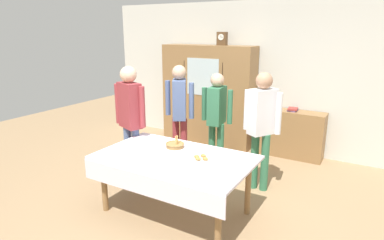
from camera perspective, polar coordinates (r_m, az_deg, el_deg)
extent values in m
plane|color=#997A56|center=(4.41, -1.36, -14.39)|extent=(12.00, 12.00, 0.00)
cube|color=silver|center=(6.29, 11.45, 7.41)|extent=(6.40, 0.10, 2.70)
cylinder|color=olive|center=(4.26, -14.95, -10.67)|extent=(0.07, 0.07, 0.71)
cylinder|color=olive|center=(3.45, 4.56, -16.83)|extent=(0.07, 0.07, 0.71)
cylinder|color=olive|center=(4.82, -8.02, -7.18)|extent=(0.07, 0.07, 0.71)
cylinder|color=olive|center=(4.11, 9.67, -11.38)|extent=(0.07, 0.07, 0.71)
cube|color=silver|center=(3.94, -2.96, -6.46)|extent=(1.84, 1.10, 0.03)
cube|color=silver|center=(3.59, -7.83, -11.23)|extent=(1.84, 0.01, 0.24)
cube|color=olive|center=(6.44, 2.79, 4.31)|extent=(1.83, 0.45, 1.91)
cube|color=silver|center=(6.18, 1.84, 7.43)|extent=(0.66, 0.01, 0.69)
cube|color=black|center=(6.46, -1.33, 3.49)|extent=(0.01, 0.01, 1.53)
cube|color=black|center=(6.09, 5.14, 2.69)|extent=(0.01, 0.01, 1.53)
cube|color=brown|center=(6.20, 5.24, 13.83)|extent=(0.18, 0.10, 0.24)
cylinder|color=white|center=(6.15, 5.02, 14.10)|extent=(0.11, 0.01, 0.11)
cube|color=black|center=(6.15, 5.00, 14.24)|extent=(0.00, 0.00, 0.04)
cube|color=black|center=(6.14, 5.17, 14.09)|extent=(0.05, 0.00, 0.00)
cube|color=olive|center=(6.07, 16.71, -2.30)|extent=(1.13, 0.35, 0.83)
cube|color=#664C7A|center=(5.96, 17.02, 1.63)|extent=(0.16, 0.20, 0.02)
cube|color=#99332D|center=(5.95, 17.04, 1.87)|extent=(0.17, 0.22, 0.03)
cylinder|color=silver|center=(3.51, 2.48, -8.97)|extent=(0.13, 0.13, 0.01)
cylinder|color=silver|center=(3.50, 2.49, -8.50)|extent=(0.08, 0.08, 0.05)
torus|color=silver|center=(3.48, 3.05, -8.58)|extent=(0.04, 0.01, 0.04)
cylinder|color=#47230F|center=(3.49, 2.49, -8.17)|extent=(0.06, 0.06, 0.01)
cylinder|color=white|center=(4.34, -8.58, -4.27)|extent=(0.13, 0.13, 0.01)
cylinder|color=white|center=(4.33, -8.60, -3.88)|extent=(0.08, 0.08, 0.05)
torus|color=white|center=(4.31, -8.20, -3.93)|extent=(0.04, 0.01, 0.04)
cylinder|color=#47230F|center=(4.32, -8.61, -3.61)|extent=(0.06, 0.06, 0.01)
cylinder|color=white|center=(4.06, -8.77, -5.70)|extent=(0.13, 0.13, 0.01)
cylinder|color=white|center=(4.05, -8.79, -5.28)|extent=(0.08, 0.08, 0.05)
torus|color=white|center=(4.02, -8.37, -5.34)|extent=(0.04, 0.01, 0.04)
cylinder|color=#47230F|center=(4.04, -8.80, -4.99)|extent=(0.06, 0.06, 0.01)
cylinder|color=silver|center=(3.81, -10.24, -7.16)|extent=(0.13, 0.13, 0.01)
cylinder|color=silver|center=(3.80, -10.26, -6.72)|extent=(0.08, 0.08, 0.05)
torus|color=silver|center=(3.78, -9.82, -6.80)|extent=(0.04, 0.01, 0.04)
cylinder|color=#47230F|center=(3.80, -10.28, -6.42)|extent=(0.06, 0.06, 0.01)
cylinder|color=white|center=(4.03, -5.83, -5.75)|extent=(0.13, 0.13, 0.01)
cylinder|color=white|center=(4.02, -5.84, -5.33)|extent=(0.08, 0.08, 0.05)
torus|color=white|center=(3.99, -5.40, -5.39)|extent=(0.04, 0.01, 0.04)
cylinder|color=#47230F|center=(4.01, -5.85, -5.04)|extent=(0.06, 0.06, 0.01)
cylinder|color=#9E7542|center=(4.21, -2.97, -4.45)|extent=(0.22, 0.22, 0.05)
torus|color=#9E7542|center=(4.20, -2.98, -4.13)|extent=(0.24, 0.24, 0.02)
cylinder|color=tan|center=(4.16, -2.79, -3.59)|extent=(0.04, 0.04, 0.12)
cylinder|color=tan|center=(4.17, -2.64, -3.55)|extent=(0.03, 0.04, 0.12)
cylinder|color=tan|center=(4.18, -2.57, -3.48)|extent=(0.03, 0.03, 0.12)
cylinder|color=white|center=(3.83, 1.64, -6.80)|extent=(0.28, 0.28, 0.01)
ellipsoid|color=#BC7F3D|center=(3.78, 2.30, -6.71)|extent=(0.07, 0.05, 0.04)
ellipsoid|color=#BC7F3D|center=(3.87, 1.98, -6.16)|extent=(0.07, 0.05, 0.04)
ellipsoid|color=#BC7F3D|center=(3.84, 0.82, -6.33)|extent=(0.07, 0.05, 0.04)
ellipsoid|color=#BC7F3D|center=(3.78, 1.05, -6.72)|extent=(0.07, 0.05, 0.04)
cube|color=silver|center=(4.13, -10.80, -5.44)|extent=(0.10, 0.01, 0.00)
ellipsoid|color=silver|center=(4.09, -10.22, -5.57)|extent=(0.03, 0.02, 0.01)
cube|color=silver|center=(3.54, -1.31, -8.73)|extent=(0.10, 0.01, 0.00)
ellipsoid|color=silver|center=(3.52, -0.53, -8.90)|extent=(0.03, 0.02, 0.01)
cube|color=silver|center=(4.35, -5.80, -4.13)|extent=(0.10, 0.01, 0.00)
ellipsoid|color=silver|center=(4.32, -5.21, -4.24)|extent=(0.03, 0.02, 0.01)
cylinder|color=#33704C|center=(4.75, 10.74, -6.90)|extent=(0.11, 0.11, 0.82)
cylinder|color=#33704C|center=(4.71, 12.47, -7.21)|extent=(0.11, 0.11, 0.82)
cube|color=silver|center=(4.51, 12.09, 1.41)|extent=(0.36, 0.41, 0.62)
sphere|color=tan|center=(4.43, 12.39, 6.67)|extent=(0.22, 0.22, 0.22)
cylinder|color=silver|center=(4.58, 9.48, 1.76)|extent=(0.08, 0.08, 0.55)
cylinder|color=silver|center=(4.45, 14.77, 1.05)|extent=(0.08, 0.08, 0.55)
cylinder|color=slate|center=(4.96, -10.94, -5.78)|extent=(0.11, 0.11, 0.85)
cylinder|color=slate|center=(4.87, -9.60, -6.13)|extent=(0.11, 0.11, 0.85)
cube|color=#933338|center=(4.70, -10.70, 2.51)|extent=(0.41, 0.32, 0.64)
sphere|color=#DBB293|center=(4.62, -10.97, 7.75)|extent=(0.23, 0.23, 0.23)
cylinder|color=#933338|center=(4.84, -12.68, 2.79)|extent=(0.08, 0.08, 0.57)
cylinder|color=#933338|center=(4.56, -8.61, 2.22)|extent=(0.08, 0.08, 0.57)
cylinder|color=#33704C|center=(5.31, 3.44, -4.50)|extent=(0.11, 0.11, 0.77)
cylinder|color=#33704C|center=(5.25, 4.91, -4.77)|extent=(0.11, 0.11, 0.77)
cube|color=#33704C|center=(5.09, 4.32, 2.53)|extent=(0.24, 0.38, 0.58)
sphere|color=tan|center=(5.02, 4.41, 6.92)|extent=(0.21, 0.21, 0.21)
cylinder|color=#33704C|center=(5.19, 2.13, 2.81)|extent=(0.08, 0.08, 0.52)
cylinder|color=#33704C|center=(5.00, 6.58, 2.24)|extent=(0.08, 0.08, 0.52)
cylinder|color=#933338|center=(5.41, -2.78, -3.82)|extent=(0.11, 0.11, 0.82)
cylinder|color=#933338|center=(5.33, -1.43, -4.09)|extent=(0.11, 0.11, 0.82)
cube|color=slate|center=(5.18, -2.19, 3.60)|extent=(0.35, 0.41, 0.62)
sphere|color=tan|center=(5.11, -2.24, 8.23)|extent=(0.22, 0.22, 0.22)
cylinder|color=slate|center=(5.30, -4.20, 3.84)|extent=(0.08, 0.08, 0.56)
cylinder|color=slate|center=(5.07, -0.09, 3.35)|extent=(0.08, 0.08, 0.56)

